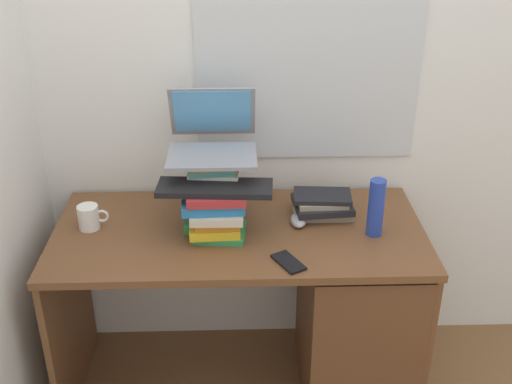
# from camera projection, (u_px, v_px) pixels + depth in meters

# --- Properties ---
(ground_plane) EXTENTS (6.00, 6.00, 0.00)m
(ground_plane) POSITION_uv_depth(u_px,v_px,m) (240.00, 382.00, 2.77)
(ground_plane) COLOR brown
(wall_back) EXTENTS (6.00, 0.06, 2.60)m
(wall_back) POSITION_uv_depth(u_px,v_px,m) (236.00, 69.00, 2.51)
(wall_back) COLOR white
(wall_back) RESTS_ON ground
(desk) EXTENTS (1.42, 0.67, 0.78)m
(desk) POSITION_uv_depth(u_px,v_px,m) (328.00, 306.00, 2.56)
(desk) COLOR brown
(desk) RESTS_ON ground
(book_stack_tall) EXTENTS (0.23, 0.21, 0.27)m
(book_stack_tall) POSITION_uv_depth(u_px,v_px,m) (212.00, 192.00, 2.41)
(book_stack_tall) COLOR #338C4C
(book_stack_tall) RESTS_ON desk
(book_stack_keyboard_riser) EXTENTS (0.24, 0.20, 0.19)m
(book_stack_keyboard_riser) POSITION_uv_depth(u_px,v_px,m) (215.00, 213.00, 2.32)
(book_stack_keyboard_riser) COLOR #338C4C
(book_stack_keyboard_riser) RESTS_ON desk
(book_stack_side) EXTENTS (0.24, 0.21, 0.10)m
(book_stack_side) POSITION_uv_depth(u_px,v_px,m) (321.00, 205.00, 2.49)
(book_stack_side) COLOR gray
(book_stack_side) RESTS_ON desk
(laptop) EXTENTS (0.33, 0.34, 0.23)m
(laptop) POSITION_uv_depth(u_px,v_px,m) (211.00, 137.00, 2.38)
(laptop) COLOR gray
(laptop) RESTS_ON book_stack_tall
(keyboard) EXTENTS (0.43, 0.17, 0.02)m
(keyboard) POSITION_uv_depth(u_px,v_px,m) (214.00, 188.00, 2.28)
(keyboard) COLOR black
(keyboard) RESTS_ON book_stack_keyboard_riser
(computer_mouse) EXTENTS (0.06, 0.10, 0.04)m
(computer_mouse) POSITION_uv_depth(u_px,v_px,m) (297.00, 220.00, 2.44)
(computer_mouse) COLOR #A5A8AD
(computer_mouse) RESTS_ON desk
(mug) EXTENTS (0.12, 0.08, 0.09)m
(mug) POSITION_uv_depth(u_px,v_px,m) (88.00, 217.00, 2.40)
(mug) COLOR white
(mug) RESTS_ON desk
(water_bottle) EXTENTS (0.06, 0.06, 0.23)m
(water_bottle) POSITION_uv_depth(u_px,v_px,m) (375.00, 208.00, 2.33)
(water_bottle) COLOR #263FA5
(water_bottle) RESTS_ON desk
(cell_phone) EXTENTS (0.12, 0.15, 0.01)m
(cell_phone) POSITION_uv_depth(u_px,v_px,m) (287.00, 262.00, 2.20)
(cell_phone) COLOR black
(cell_phone) RESTS_ON desk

